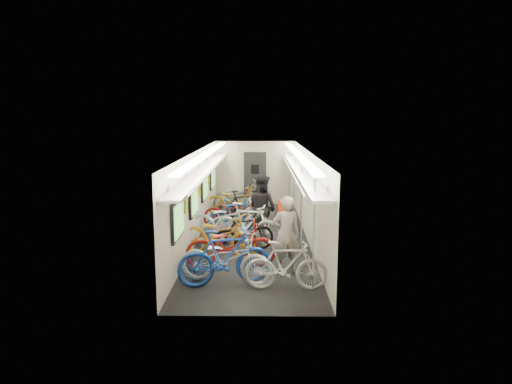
{
  "coord_description": "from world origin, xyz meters",
  "views": [
    {
      "loc": [
        0.25,
        -12.2,
        3.3
      ],
      "look_at": [
        0.09,
        0.84,
        1.15
      ],
      "focal_mm": 32.0,
      "sensor_mm": 36.0,
      "label": 1
    }
  ],
  "objects_px": {
    "passenger_mid": "(262,208)",
    "bicycle_0": "(226,258)",
    "passenger_near": "(286,234)",
    "backpack": "(284,208)",
    "bicycle_1": "(225,257)"
  },
  "relations": [
    {
      "from": "bicycle_0",
      "to": "passenger_near",
      "type": "bearing_deg",
      "value": -47.25
    },
    {
      "from": "backpack",
      "to": "passenger_mid",
      "type": "bearing_deg",
      "value": 106.97
    },
    {
      "from": "bicycle_0",
      "to": "passenger_near",
      "type": "distance_m",
      "value": 1.44
    },
    {
      "from": "bicycle_0",
      "to": "passenger_mid",
      "type": "height_order",
      "value": "passenger_mid"
    },
    {
      "from": "passenger_near",
      "to": "passenger_mid",
      "type": "height_order",
      "value": "passenger_mid"
    },
    {
      "from": "bicycle_1",
      "to": "passenger_near",
      "type": "xyz_separation_m",
      "value": [
        1.24,
        0.81,
        0.26
      ]
    },
    {
      "from": "backpack",
      "to": "passenger_near",
      "type": "bearing_deg",
      "value": -84.92
    },
    {
      "from": "bicycle_1",
      "to": "passenger_mid",
      "type": "height_order",
      "value": "passenger_mid"
    },
    {
      "from": "backpack",
      "to": "bicycle_0",
      "type": "bearing_deg",
      "value": -131.18
    },
    {
      "from": "bicycle_0",
      "to": "passenger_near",
      "type": "relative_size",
      "value": 1.15
    },
    {
      "from": "bicycle_0",
      "to": "bicycle_1",
      "type": "height_order",
      "value": "bicycle_1"
    },
    {
      "from": "passenger_mid",
      "to": "bicycle_0",
      "type": "bearing_deg",
      "value": 120.06
    },
    {
      "from": "bicycle_0",
      "to": "passenger_mid",
      "type": "relative_size",
      "value": 1.06
    },
    {
      "from": "bicycle_0",
      "to": "passenger_mid",
      "type": "bearing_deg",
      "value": 1.75
    },
    {
      "from": "bicycle_1",
      "to": "passenger_near",
      "type": "distance_m",
      "value": 1.5
    }
  ]
}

